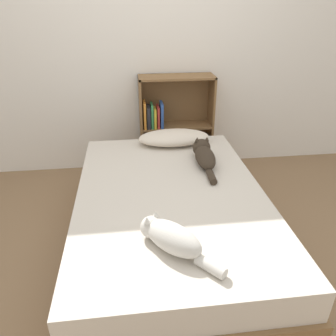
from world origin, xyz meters
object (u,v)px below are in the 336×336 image
(pillow, at_px, (174,138))
(cat_dark, at_px, (204,155))
(bed, at_px, (170,221))
(cat_light, at_px, (170,237))
(bookshelf, at_px, (173,123))

(pillow, bearing_deg, cat_dark, -64.10)
(bed, bearing_deg, cat_light, -97.50)
(cat_light, bearing_deg, cat_dark, -64.19)
(cat_dark, bearing_deg, bed, 143.35)
(pillow, relative_size, cat_light, 1.42)
(bed, distance_m, cat_light, 0.63)
(bookshelf, bearing_deg, pillow, -96.49)
(pillow, height_order, bookshelf, bookshelf)
(bed, bearing_deg, pillow, 80.54)
(bed, distance_m, pillow, 0.84)
(bed, xyz_separation_m, bookshelf, (0.19, 1.27, 0.26))
(cat_dark, bearing_deg, cat_light, 159.51)
(bed, distance_m, cat_dark, 0.59)
(cat_light, bearing_deg, pillow, -50.57)
(cat_light, bearing_deg, bookshelf, -49.97)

